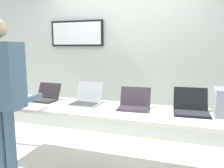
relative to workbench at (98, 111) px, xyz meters
name	(u,v)px	position (x,y,z in m)	size (l,w,h in m)	color
back_wall	(122,59)	(-0.02, 1.13, 0.59)	(8.00, 0.11, 2.62)	silver
workbench	(98,111)	(0.00, 0.00, 0.00)	(3.36, 0.70, 0.78)	silver
laptop_station_0	(9,94)	(-1.43, 0.11, 0.10)	(0.37, 0.34, 0.23)	#3B3641
laptop_station_1	(45,97)	(-0.83, 0.11, 0.10)	(0.36, 0.33, 0.22)	#282226
laptop_station_2	(86,99)	(-0.21, 0.11, 0.11)	(0.35, 0.36, 0.27)	#ABB0B4
laptop_station_3	(134,104)	(0.43, 0.09, 0.10)	(0.39, 0.33, 0.24)	#3B3439
laptop_station_4	(191,108)	(1.07, 0.11, 0.11)	(0.40, 0.41, 0.26)	black
person	(2,87)	(-0.83, -0.62, 0.36)	(0.46, 0.61, 1.79)	#435E72
coffee_mug	(17,102)	(-0.98, -0.25, 0.09)	(0.07, 0.07, 0.09)	#31292F
paper_sheet	(53,107)	(-0.52, -0.17, 0.05)	(0.28, 0.34, 0.00)	white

